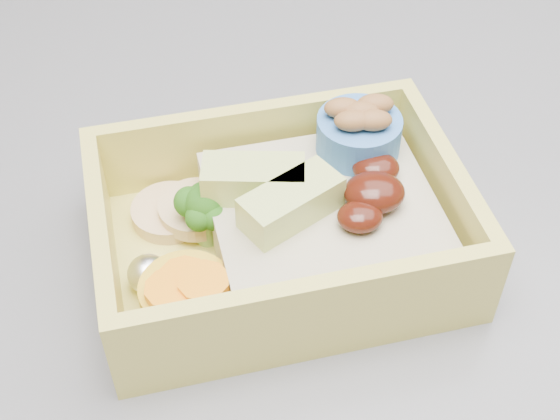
{
  "coord_description": "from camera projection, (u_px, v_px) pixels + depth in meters",
  "views": [
    {
      "loc": [
        -0.05,
        -0.37,
        1.25
      ],
      "look_at": [
        -0.04,
        -0.09,
        0.96
      ],
      "focal_mm": 50.0,
      "sensor_mm": 36.0,
      "label": 1
    }
  ],
  "objects": [
    {
      "name": "bento_box",
      "position": [
        290.0,
        222.0,
        0.42
      ],
      "size": [
        0.21,
        0.17,
        0.07
      ],
      "rotation": [
        0.0,
        0.0,
        0.2
      ],
      "color": "#D5C957",
      "rests_on": "island"
    }
  ]
}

